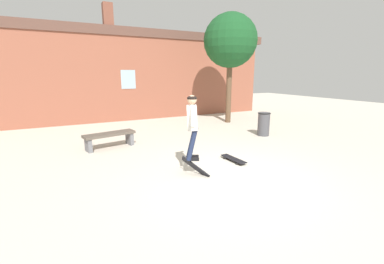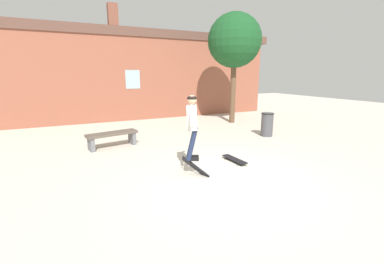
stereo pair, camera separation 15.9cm
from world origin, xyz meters
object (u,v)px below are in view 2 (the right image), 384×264
object	(u,v)px
park_bench	(112,137)
skateboard_resting	(234,159)
trash_bin	(267,124)
skater	(192,121)
skateboard_flipping	(196,167)
tree_right	(235,41)

from	to	relation	value
park_bench	skateboard_resting	distance (m)	3.96
park_bench	trash_bin	bearing A→B (deg)	-21.21
park_bench	skater	xyz separation A→B (m)	(1.34, -3.13, 0.91)
trash_bin	skateboard_resting	world-z (taller)	trash_bin
skateboard_resting	park_bench	bearing A→B (deg)	-139.74
trash_bin	skateboard_flipping	distance (m)	4.73
tree_right	trash_bin	bearing A→B (deg)	-97.48
tree_right	park_bench	distance (m)	7.11
tree_right	skateboard_resting	world-z (taller)	tree_right
skater	skateboard_flipping	distance (m)	1.09
skateboard_flipping	skateboard_resting	world-z (taller)	skateboard_flipping
skateboard_resting	trash_bin	bearing A→B (deg)	121.11
tree_right	skater	distance (m)	7.31
skateboard_flipping	tree_right	bearing A→B (deg)	100.02
trash_bin	skater	xyz separation A→B (m)	(-4.19, -2.22, 0.79)
park_bench	skateboard_resting	size ratio (longest dim) A/B	1.87
trash_bin	skater	bearing A→B (deg)	-152.07
park_bench	trash_bin	xyz separation A→B (m)	(5.53, -0.91, 0.11)
tree_right	skateboard_resting	distance (m)	6.86
skateboard_resting	skater	bearing A→B (deg)	-82.01
skateboard_flipping	skateboard_resting	xyz separation A→B (m)	(1.34, 0.36, -0.11)
tree_right	park_bench	bearing A→B (deg)	-161.40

